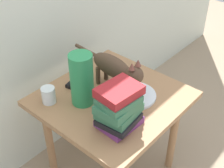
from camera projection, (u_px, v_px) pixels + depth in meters
ground_plane at (112, 168)px, 1.95m from camera, size 6.00×6.00×0.00m
side_table at (112, 108)px, 1.66m from camera, size 0.69×0.67×0.57m
plate at (134, 95)px, 1.61m from camera, size 0.23×0.23×0.01m
bread_roll at (134, 88)px, 1.61m from camera, size 0.09×0.10×0.05m
cat at (116, 68)px, 1.59m from camera, size 0.11×0.48×0.23m
book_stack at (119, 108)px, 1.38m from camera, size 0.21×0.18×0.22m
green_vase at (82, 79)px, 1.50m from camera, size 0.11×0.11×0.27m
candle_jar at (49, 96)px, 1.56m from camera, size 0.07×0.07×0.08m
tv_remote at (77, 80)px, 1.71m from camera, size 0.16×0.07×0.02m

